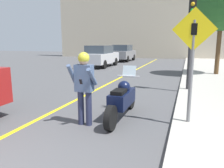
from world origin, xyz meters
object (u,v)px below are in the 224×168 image
object	(u,v)px
person_biker	(84,81)
parked_car_grey	(123,53)
parked_car_silver	(100,56)
motorcycle	(122,99)
crossing_sign	(192,55)
traffic_light	(192,24)
street_tree	(222,5)

from	to	relation	value
person_biker	parked_car_grey	distance (m)	18.19
parked_car_silver	parked_car_grey	distance (m)	5.87
motorcycle	person_biker	xyz separation A→B (m)	(-0.68, -0.75, 0.54)
crossing_sign	traffic_light	xyz separation A→B (m)	(-0.04, 3.73, 0.94)
street_tree	parked_car_silver	xyz separation A→B (m)	(-8.20, 2.48, -3.06)
person_biker	parked_car_silver	bearing A→B (deg)	110.64
motorcycle	crossing_sign	world-z (taller)	crossing_sign
parked_car_grey	traffic_light	bearing A→B (deg)	-63.89
traffic_light	parked_car_silver	size ratio (longest dim) A/B	0.83
crossing_sign	parked_car_grey	xyz separation A→B (m)	(-6.56, 17.03, -0.77)
motorcycle	crossing_sign	size ratio (longest dim) A/B	0.92
crossing_sign	parked_car_grey	size ratio (longest dim) A/B	0.59
person_biker	parked_car_silver	size ratio (longest dim) A/B	0.40
person_biker	street_tree	size ratio (longest dim) A/B	0.32
parked_car_silver	crossing_sign	bearing A→B (deg)	-58.97
traffic_light	motorcycle	bearing A→B (deg)	-113.10
motorcycle	traffic_light	bearing A→B (deg)	66.90
crossing_sign	parked_car_silver	bearing A→B (deg)	121.03
street_tree	parked_car_grey	size ratio (longest dim) A/B	1.25
crossing_sign	street_tree	size ratio (longest dim) A/B	0.48
person_biker	parked_car_silver	xyz separation A→B (m)	(-4.45, 11.82, -0.17)
traffic_light	parked_car_grey	size ratio (longest dim) A/B	0.83
traffic_light	street_tree	bearing A→B (deg)	72.87
motorcycle	street_tree	xyz separation A→B (m)	(3.07, 8.58, 3.43)
motorcycle	person_biker	bearing A→B (deg)	-131.93
parked_car_silver	traffic_light	bearing A→B (deg)	-48.08
crossing_sign	motorcycle	bearing A→B (deg)	176.27
person_biker	motorcycle	bearing A→B (deg)	48.07
traffic_light	street_tree	size ratio (longest dim) A/B	0.67
traffic_light	parked_car_silver	distance (m)	10.14
street_tree	parked_car_silver	size ratio (longest dim) A/B	1.25
street_tree	traffic_light	bearing A→B (deg)	-107.13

